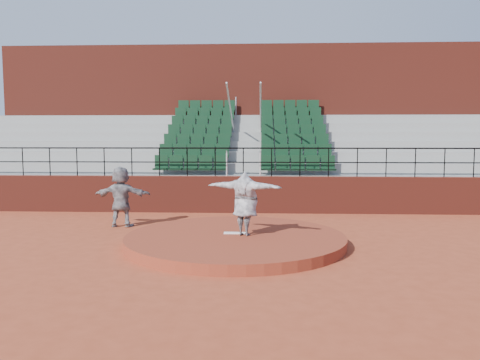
{
  "coord_description": "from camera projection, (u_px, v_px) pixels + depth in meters",
  "views": [
    {
      "loc": [
        0.65,
        -11.52,
        2.7
      ],
      "look_at": [
        0.0,
        2.5,
        1.4
      ],
      "focal_mm": 35.0,
      "sensor_mm": 36.0,
      "label": 1
    }
  ],
  "objects": [
    {
      "name": "ground",
      "position": [
        235.0,
        245.0,
        11.74
      ],
      "size": [
        90.0,
        90.0,
        0.0
      ],
      "primitive_type": "plane",
      "color": "#A04024",
      "rests_on": "ground"
    },
    {
      "name": "pitchers_mound",
      "position": [
        235.0,
        240.0,
        11.73
      ],
      "size": [
        5.5,
        5.5,
        0.25
      ],
      "primitive_type": "cylinder",
      "color": "maroon",
      "rests_on": "ground"
    },
    {
      "name": "pitching_rubber",
      "position": [
        236.0,
        233.0,
        11.86
      ],
      "size": [
        0.6,
        0.15,
        0.03
      ],
      "primitive_type": "cube",
      "color": "white",
      "rests_on": "pitchers_mound"
    },
    {
      "name": "boundary_wall",
      "position": [
        243.0,
        194.0,
        16.65
      ],
      "size": [
        24.0,
        0.3,
        1.3
      ],
      "primitive_type": "cube",
      "color": "maroon",
      "rests_on": "ground"
    },
    {
      "name": "wall_railing",
      "position": [
        243.0,
        156.0,
        16.52
      ],
      "size": [
        24.04,
        0.05,
        1.03
      ],
      "color": "black",
      "rests_on": "boundary_wall"
    },
    {
      "name": "seating_deck",
      "position": [
        247.0,
        166.0,
        20.21
      ],
      "size": [
        24.0,
        5.97,
        4.63
      ],
      "color": "gray",
      "rests_on": "ground"
    },
    {
      "name": "press_box_facade",
      "position": [
        249.0,
        120.0,
        23.94
      ],
      "size": [
        24.0,
        3.0,
        7.1
      ],
      "primitive_type": "cube",
      "color": "maroon",
      "rests_on": "ground"
    },
    {
      "name": "pitcher",
      "position": [
        245.0,
        204.0,
        11.6
      ],
      "size": [
        2.02,
        1.18,
        1.59
      ],
      "primitive_type": "imported",
      "rotation": [
        0.0,
        0.0,
        2.79
      ],
      "color": "black",
      "rests_on": "pitchers_mound"
    },
    {
      "name": "fielder",
      "position": [
        121.0,
        196.0,
        14.03
      ],
      "size": [
        1.71,
        0.59,
        1.83
      ],
      "primitive_type": "imported",
      "rotation": [
        0.0,
        0.0,
        3.11
      ],
      "color": "black",
      "rests_on": "ground"
    }
  ]
}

